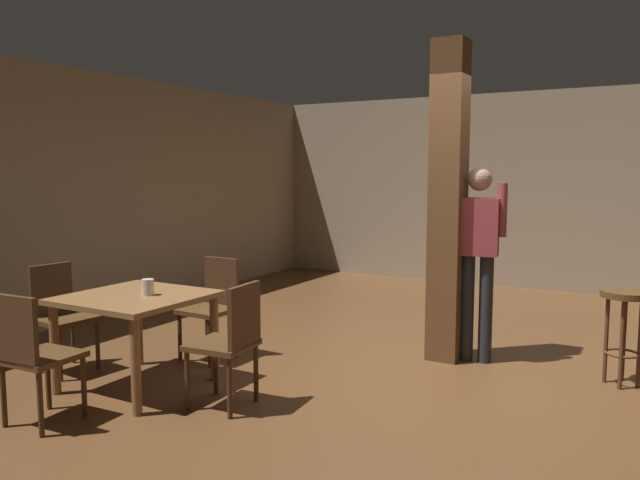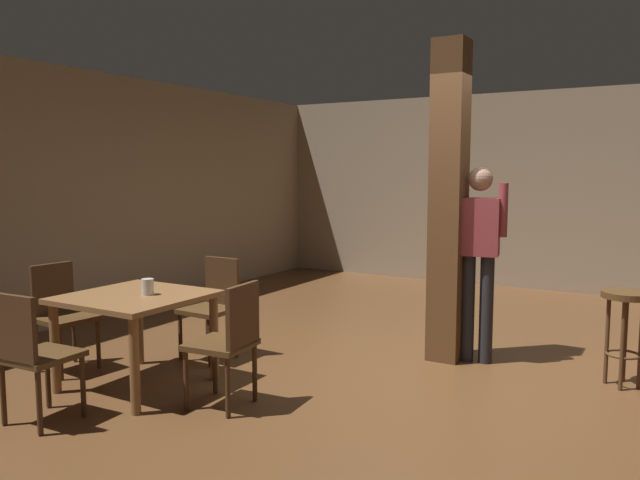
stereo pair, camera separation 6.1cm
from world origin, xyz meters
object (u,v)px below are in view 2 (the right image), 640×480
Objects in this scene: dining_table at (136,309)px; chair_south at (32,351)px; napkin_cup at (148,287)px; bar_stool_near at (625,315)px; chair_east at (229,338)px; standing_person at (479,249)px; chair_north at (214,302)px; chair_west at (61,311)px.

chair_south is (-0.02, -0.89, -0.11)m from dining_table.
dining_table is at bearing -160.20° from napkin_cup.
chair_east is at bearing -141.33° from bar_stool_near.
napkin_cup reaches higher than dining_table.
napkin_cup is (0.12, 0.93, 0.29)m from chair_south.
dining_table is at bearing -137.02° from standing_person.
dining_table is 0.91m from chair_north.
chair_north is at bearing 94.88° from napkin_cup.
napkin_cup is at bearing -136.19° from standing_person.
chair_west is at bearing -134.13° from chair_north.
standing_person is (2.98, 1.98, 0.50)m from chair_west.
chair_north is at bearing 88.67° from chair_south.
chair_east is at bearing 0.95° from dining_table.
chair_west reaches higher than dining_table.
bar_stool_near is (4.15, 1.94, 0.06)m from chair_west.
standing_person is 1.25m from bar_stool_near.
bar_stool_near is at bearing 25.03° from chair_west.
napkin_cup is at bearing 82.89° from chair_south.
standing_person is 2.28× the size of bar_stool_near.
bar_stool_near is (2.38, 1.90, 0.06)m from chair_east.
dining_table is 3.80m from bar_stool_near.
chair_east reaches higher than bar_stool_near.
chair_east is at bearing -45.15° from chair_north.
chair_west is 1.01m from napkin_cup.
standing_person is at bearing 42.98° from dining_table.
chair_west is 1.28m from chair_north.
chair_west and chair_north have the same top height.
chair_west is 0.52× the size of standing_person.
dining_table is 1.11× the size of chair_west.
dining_table is 0.90m from chair_south.
chair_north is 7.08× the size of napkin_cup.
chair_north is 2.39m from standing_person.
dining_table is 1.11× the size of chair_east.
chair_north is 0.91m from napkin_cup.
chair_north is at bearing 88.53° from dining_table.
dining_table is at bearing -149.69° from bar_stool_near.
chair_west reaches higher than bar_stool_near.
chair_south is (-0.92, -0.91, 0.00)m from chair_east.
chair_south is 4.34m from bar_stool_near.
napkin_cup is 3.71m from bar_stool_near.
chair_east is 1.00× the size of chair_west.
chair_south is at bearing -139.60° from bar_stool_near.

